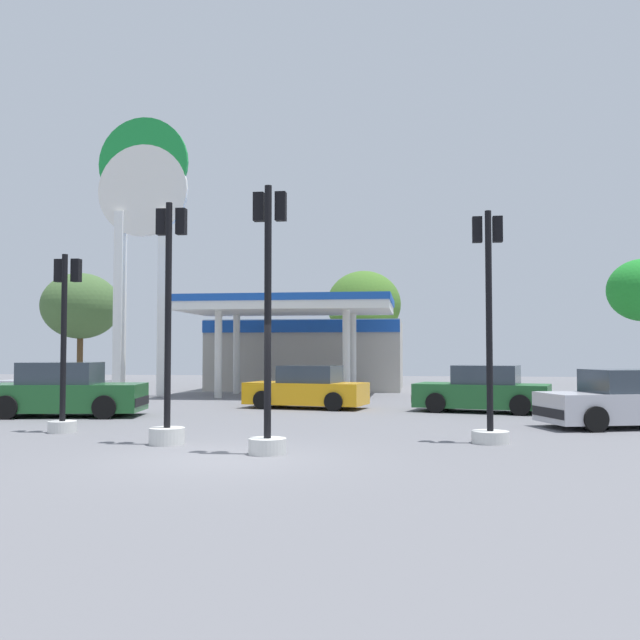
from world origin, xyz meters
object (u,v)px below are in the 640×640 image
station_pole_sign (143,217)px  car_0 (307,389)px  traffic_signal_0 (168,364)px  traffic_signal_3 (268,356)px  car_2 (482,391)px  tree_1 (364,305)px  car_3 (51,386)px  tree_0 (81,306)px  traffic_signal_1 (489,360)px  car_4 (624,401)px  traffic_signal_2 (64,362)px  car_1 (65,392)px

station_pole_sign → car_0: (8.40, -5.83, -7.37)m
traffic_signal_0 → traffic_signal_3: (2.42, -1.11, 0.19)m
car_2 → tree_1: bearing=106.9°
tree_1 → traffic_signal_0: bearing=-95.2°
car_3 → tree_1: 19.02m
tree_0 → car_3: bearing=-67.1°
station_pole_sign → tree_0: (-7.87, 10.01, -3.32)m
traffic_signal_1 → traffic_signal_3: bearing=-153.2°
car_2 → car_3: bearing=174.4°
traffic_signal_0 → car_4: bearing=24.1°
car_2 → tree_0: (-22.21, 16.62, 4.03)m
car_2 → traffic_signal_0: size_ratio=0.88×
car_2 → traffic_signal_1: 8.08m
car_2 → traffic_signal_3: traffic_signal_3 is taller
tree_1 → car_2: bearing=-73.1°
car_3 → car_4: bearing=-17.2°
traffic_signal_3 → tree_0: bearing=122.6°
tree_0 → car_0: bearing=-44.2°
tree_1 → car_0: bearing=-93.1°
traffic_signal_2 → car_0: bearing=59.3°
station_pole_sign → tree_0: bearing=128.1°
car_4 → traffic_signal_3: traffic_signal_3 is taller
traffic_signal_0 → traffic_signal_3: size_ratio=0.99×
car_4 → traffic_signal_1: bearing=-136.2°
car_1 → car_3: size_ratio=1.17×
traffic_signal_3 → tree_0: (-17.19, 26.85, 2.83)m
car_2 → traffic_signal_2: traffic_signal_2 is taller
tree_0 → car_1: bearing=-64.7°
traffic_signal_3 → tree_0: tree_0 is taller
traffic_signal_0 → traffic_signal_1: traffic_signal_0 is taller
car_3 → traffic_signal_2: 10.27m
car_0 → traffic_signal_0: traffic_signal_0 is taller
tree_0 → tree_1: size_ratio=1.02×
car_3 → car_4: size_ratio=0.91×
traffic_signal_1 → car_1: bearing=158.9°
tree_0 → tree_1: 17.13m
car_0 → tree_0: 23.07m
car_3 → station_pole_sign: bearing=73.5°
car_3 → tree_0: tree_0 is taller
traffic_signal_1 → traffic_signal_0: bearing=-170.7°
car_4 → tree_0: size_ratio=0.68×
car_1 → car_4: 16.04m
car_2 → car_4: car_2 is taller
traffic_signal_1 → tree_0: bearing=131.3°
station_pole_sign → car_3: (-1.50, -5.07, -7.38)m
traffic_signal_2 → tree_1: tree_1 is taller
car_1 → traffic_signal_3: 10.49m
traffic_signal_1 → car_4: bearing=43.8°
car_4 → tree_1: 22.97m
traffic_signal_2 → traffic_signal_0: bearing=-28.6°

